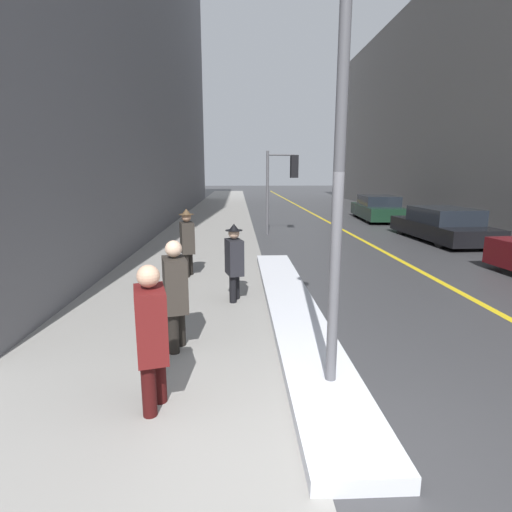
{
  "coord_description": "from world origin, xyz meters",
  "views": [
    {
      "loc": [
        -0.72,
        -2.91,
        2.49
      ],
      "look_at": [
        -0.4,
        4.0,
        1.05
      ],
      "focal_mm": 28.0,
      "sensor_mm": 36.0,
      "label": 1
    }
  ],
  "objects_px": {
    "traffic_light_near": "(285,175)",
    "parked_car_black": "(442,225)",
    "pedestrian_with_shoulder_bag": "(234,260)",
    "pedestrian_nearside": "(175,290)",
    "pedestrian_in_glasses": "(187,240)",
    "parked_car_dark_green": "(377,208)",
    "lamp_post": "(341,120)",
    "pedestrian_trailing": "(151,332)"
  },
  "relations": [
    {
      "from": "traffic_light_near",
      "to": "parked_car_dark_green",
      "type": "distance_m",
      "value": 7.74
    },
    {
      "from": "traffic_light_near",
      "to": "pedestrian_in_glasses",
      "type": "xyz_separation_m",
      "value": [
        -3.13,
        -6.75,
        -1.51
      ]
    },
    {
      "from": "lamp_post",
      "to": "pedestrian_in_glasses",
      "type": "height_order",
      "value": "lamp_post"
    },
    {
      "from": "traffic_light_near",
      "to": "pedestrian_trailing",
      "type": "height_order",
      "value": "traffic_light_near"
    },
    {
      "from": "pedestrian_with_shoulder_bag",
      "to": "pedestrian_trailing",
      "type": "bearing_deg",
      "value": -27.15
    },
    {
      "from": "pedestrian_nearside",
      "to": "parked_car_dark_green",
      "type": "height_order",
      "value": "pedestrian_nearside"
    },
    {
      "from": "traffic_light_near",
      "to": "parked_car_dark_green",
      "type": "xyz_separation_m",
      "value": [
        5.66,
        4.98,
        -1.79
      ]
    },
    {
      "from": "pedestrian_in_glasses",
      "to": "pedestrian_trailing",
      "type": "bearing_deg",
      "value": -11.29
    },
    {
      "from": "lamp_post",
      "to": "parked_car_black",
      "type": "distance_m",
      "value": 12.53
    },
    {
      "from": "parked_car_black",
      "to": "traffic_light_near",
      "type": "bearing_deg",
      "value": 70.8
    },
    {
      "from": "traffic_light_near",
      "to": "pedestrian_nearside",
      "type": "xyz_separation_m",
      "value": [
        -2.78,
        -10.94,
        -1.53
      ]
    },
    {
      "from": "pedestrian_nearside",
      "to": "pedestrian_in_glasses",
      "type": "relative_size",
      "value": 0.96
    },
    {
      "from": "parked_car_black",
      "to": "parked_car_dark_green",
      "type": "xyz_separation_m",
      "value": [
        -0.09,
        6.78,
        0.04
      ]
    },
    {
      "from": "parked_car_black",
      "to": "parked_car_dark_green",
      "type": "bearing_deg",
      "value": -1.01
    },
    {
      "from": "pedestrian_with_shoulder_bag",
      "to": "parked_car_dark_green",
      "type": "height_order",
      "value": "pedestrian_with_shoulder_bag"
    },
    {
      "from": "pedestrian_trailing",
      "to": "pedestrian_in_glasses",
      "type": "xyz_separation_m",
      "value": [
        -0.33,
        5.67,
        0.02
      ]
    },
    {
      "from": "pedestrian_nearside",
      "to": "pedestrian_in_glasses",
      "type": "height_order",
      "value": "pedestrian_in_glasses"
    },
    {
      "from": "traffic_light_near",
      "to": "pedestrian_in_glasses",
      "type": "height_order",
      "value": "traffic_light_near"
    },
    {
      "from": "pedestrian_nearside",
      "to": "parked_car_black",
      "type": "relative_size",
      "value": 0.32
    },
    {
      "from": "pedestrian_with_shoulder_bag",
      "to": "parked_car_black",
      "type": "xyz_separation_m",
      "value": [
        7.73,
        6.93,
        -0.26
      ]
    },
    {
      "from": "lamp_post",
      "to": "pedestrian_trailing",
      "type": "relative_size",
      "value": 3.16
    },
    {
      "from": "pedestrian_with_shoulder_bag",
      "to": "parked_car_dark_green",
      "type": "distance_m",
      "value": 15.69
    },
    {
      "from": "lamp_post",
      "to": "traffic_light_near",
      "type": "xyz_separation_m",
      "value": [
        0.85,
        12.17,
        -0.59
      ]
    },
    {
      "from": "lamp_post",
      "to": "pedestrian_in_glasses",
      "type": "bearing_deg",
      "value": 112.78
    },
    {
      "from": "pedestrian_trailing",
      "to": "pedestrian_in_glasses",
      "type": "distance_m",
      "value": 5.68
    },
    {
      "from": "pedestrian_nearside",
      "to": "lamp_post",
      "type": "bearing_deg",
      "value": 42.87
    },
    {
      "from": "pedestrian_nearside",
      "to": "pedestrian_in_glasses",
      "type": "distance_m",
      "value": 4.2
    },
    {
      "from": "parked_car_black",
      "to": "lamp_post",
      "type": "bearing_deg",
      "value": 145.73
    },
    {
      "from": "pedestrian_nearside",
      "to": "parked_car_dark_green",
      "type": "bearing_deg",
      "value": 137.49
    },
    {
      "from": "lamp_post",
      "to": "pedestrian_nearside",
      "type": "bearing_deg",
      "value": 147.45
    },
    {
      "from": "parked_car_black",
      "to": "parked_car_dark_green",
      "type": "height_order",
      "value": "parked_car_dark_green"
    },
    {
      "from": "pedestrian_in_glasses",
      "to": "pedestrian_with_shoulder_bag",
      "type": "bearing_deg",
      "value": 15.44
    },
    {
      "from": "lamp_post",
      "to": "pedestrian_with_shoulder_bag",
      "type": "height_order",
      "value": "lamp_post"
    },
    {
      "from": "pedestrian_with_shoulder_bag",
      "to": "parked_car_black",
      "type": "height_order",
      "value": "pedestrian_with_shoulder_bag"
    },
    {
      "from": "lamp_post",
      "to": "pedestrian_nearside",
      "type": "distance_m",
      "value": 3.12
    },
    {
      "from": "traffic_light_near",
      "to": "pedestrian_with_shoulder_bag",
      "type": "relative_size",
      "value": 2.17
    },
    {
      "from": "traffic_light_near",
      "to": "pedestrian_nearside",
      "type": "bearing_deg",
      "value": -112.37
    },
    {
      "from": "parked_car_black",
      "to": "pedestrian_trailing",
      "type": "bearing_deg",
      "value": 139.36
    },
    {
      "from": "pedestrian_in_glasses",
      "to": "traffic_light_near",
      "type": "bearing_deg",
      "value": 140.55
    },
    {
      "from": "traffic_light_near",
      "to": "parked_car_black",
      "type": "relative_size",
      "value": 0.68
    },
    {
      "from": "traffic_light_near",
      "to": "parked_car_dark_green",
      "type": "height_order",
      "value": "traffic_light_near"
    },
    {
      "from": "parked_car_black",
      "to": "parked_car_dark_green",
      "type": "distance_m",
      "value": 6.78
    }
  ]
}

